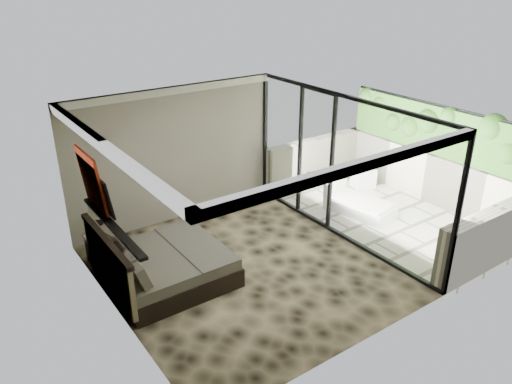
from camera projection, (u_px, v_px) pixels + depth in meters
floor at (244, 270)px, 8.79m from camera, size 5.00×5.00×0.00m
ceiling at (243, 116)px, 7.64m from camera, size 4.50×5.00×0.02m
back_wall at (175, 155)px, 10.07m from camera, size 4.50×0.02×2.80m
left_wall at (112, 236)px, 7.04m from camera, size 0.02×5.00×2.80m
glass_wall at (343, 169)px, 9.39m from camera, size 0.08×5.00×2.80m
terrace_slab at (388, 217)px, 10.78m from camera, size 3.00×5.00×0.12m
parapet_far at (432, 177)px, 11.24m from camera, size 0.30×5.00×1.10m
foliage_hedge at (439, 130)px, 10.79m from camera, size 0.36×4.60×1.10m
picture_ledge at (113, 226)px, 7.10m from camera, size 0.12×2.20×0.05m
bed at (162, 266)px, 8.31m from camera, size 1.97×1.91×1.08m
nightstand at (104, 248)px, 8.93m from camera, size 0.58×0.58×0.54m
table_lamp at (100, 215)px, 8.66m from camera, size 0.37×0.37×0.67m
abstract_canvas at (91, 180)px, 7.41m from camera, size 0.13×0.90×0.90m
framed_print at (104, 196)px, 7.24m from camera, size 0.11×0.50×0.60m
ottoman at (363, 177)px, 12.05m from camera, size 0.59×0.59×0.47m
lounger at (358, 205)px, 10.79m from camera, size 0.96×1.55×0.57m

